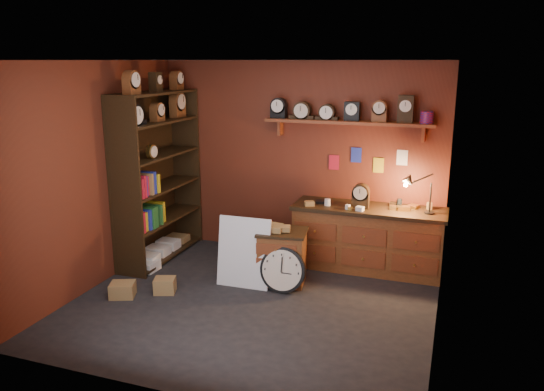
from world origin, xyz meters
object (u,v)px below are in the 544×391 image
at_px(workbench, 368,235).
at_px(big_round_clock, 283,270).
at_px(shelving_unit, 156,169).
at_px(low_cabinet, 282,254).

height_order(workbench, big_round_clock, workbench).
distance_m(shelving_unit, low_cabinet, 2.13).
bearing_deg(workbench, big_round_clock, -128.39).
relative_size(workbench, low_cabinet, 2.58).
bearing_deg(shelving_unit, low_cabinet, -8.85).
height_order(shelving_unit, low_cabinet, shelving_unit).
bearing_deg(big_round_clock, shelving_unit, 164.53).
relative_size(shelving_unit, workbench, 1.31).
relative_size(workbench, big_round_clock, 3.53).
bearing_deg(low_cabinet, workbench, 32.00).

